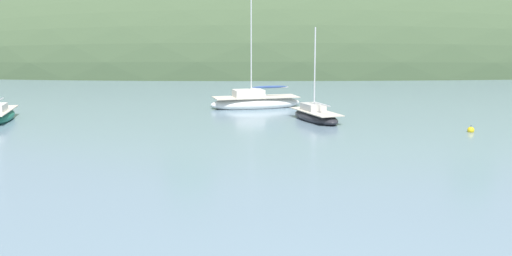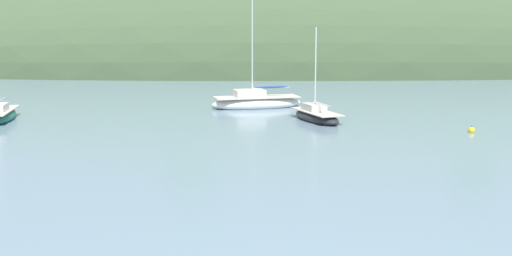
{
  "view_description": "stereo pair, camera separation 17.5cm",
  "coord_description": "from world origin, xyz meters",
  "views": [
    {
      "loc": [
        -2.65,
        -14.36,
        7.16
      ],
      "look_at": [
        0.0,
        20.0,
        1.2
      ],
      "focal_mm": 44.65,
      "sensor_mm": 36.0,
      "label": 1
    },
    {
      "loc": [
        -2.47,
        -14.37,
        7.16
      ],
      "look_at": [
        0.0,
        20.0,
        1.2
      ],
      "focal_mm": 44.65,
      "sensor_mm": 36.0,
      "label": 2
    }
  ],
  "objects": [
    {
      "name": "far_shoreline_hill",
      "position": [
        25.08,
        75.82,
        0.14
      ],
      "size": [
        150.0,
        36.0,
        34.66
      ],
      "color": "#425638",
      "rests_on": "ground"
    },
    {
      "name": "sailboat_black_sloop",
      "position": [
        4.98,
        29.69,
        0.35
      ],
      "size": [
        3.47,
        5.92,
        6.76
      ],
      "color": "#232328",
      "rests_on": "ground"
    },
    {
      "name": "sailboat_red_portside",
      "position": [
        1.21,
        36.63,
        0.44
      ],
      "size": [
        7.78,
        3.88,
        9.38
      ],
      "color": "white",
      "rests_on": "ground"
    },
    {
      "name": "mooring_buoy_outer",
      "position": [
        14.08,
        24.36,
        0.12
      ],
      "size": [
        0.44,
        0.44,
        0.54
      ],
      "color": "yellow",
      "rests_on": "ground"
    }
  ]
}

